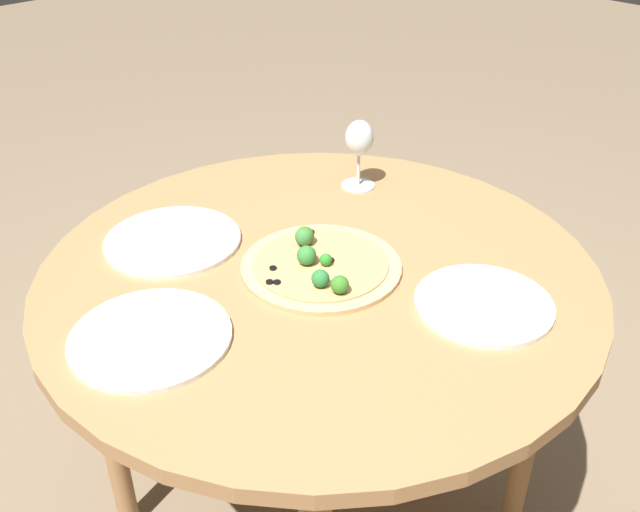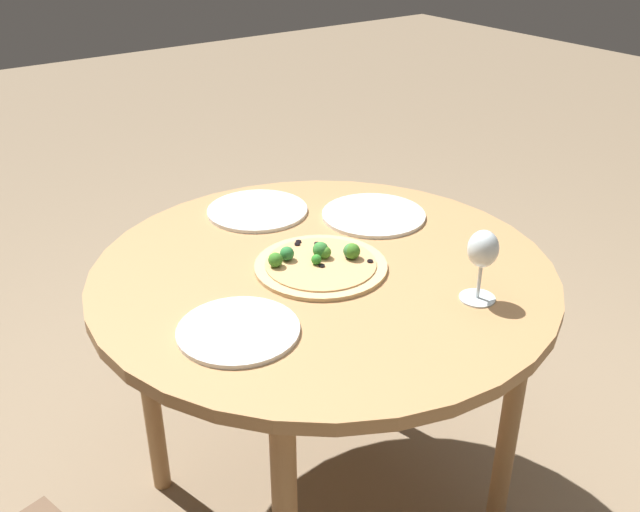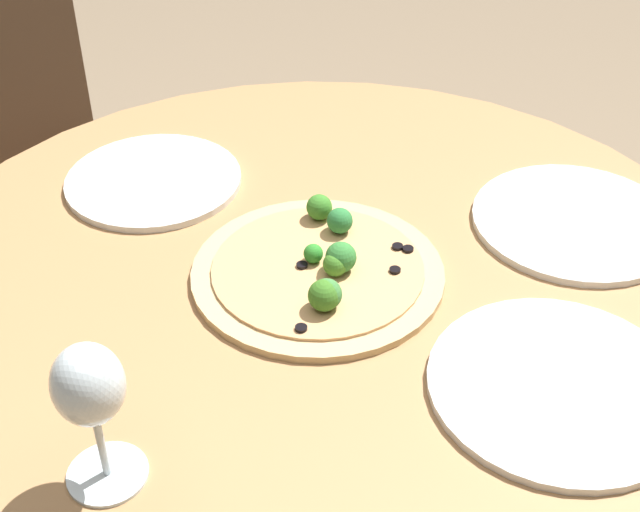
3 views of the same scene
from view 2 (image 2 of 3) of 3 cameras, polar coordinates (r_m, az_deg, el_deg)
name	(u,v)px [view 2 (image 2 of 3)]	position (r m, az deg, el deg)	size (l,w,h in m)	color
ground_plane	(323,504)	(2.15, 0.21, -19.20)	(12.00, 12.00, 0.00)	#847056
dining_table	(323,297)	(1.71, 0.25, -3.26)	(1.09, 1.09, 0.77)	#A87A4C
pizza	(320,263)	(1.66, 0.02, -0.54)	(0.31, 0.31, 0.05)	tan
wine_glass	(483,252)	(1.53, 12.89, 0.28)	(0.08, 0.08, 0.16)	silver
plate_near	(374,215)	(1.92, 4.30, 3.30)	(0.28, 0.28, 0.01)	silver
plate_far	(238,330)	(1.44, -6.55, -5.93)	(0.25, 0.25, 0.01)	silver
plate_side	(257,210)	(1.95, -5.03, 3.65)	(0.27, 0.27, 0.01)	silver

